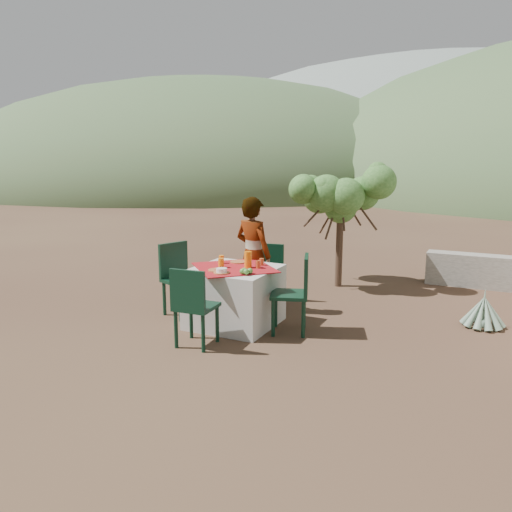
{
  "coord_description": "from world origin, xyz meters",
  "views": [
    {
      "loc": [
        3.3,
        -5.54,
        2.13
      ],
      "look_at": [
        0.47,
        0.34,
        0.85
      ],
      "focal_mm": 35.0,
      "sensor_mm": 36.0,
      "label": 1
    }
  ],
  "objects_px": {
    "agave": "(483,312)",
    "juice_pitcher": "(248,260)",
    "chair_near": "(193,304)",
    "chair_right": "(296,290)",
    "chair_left": "(179,275)",
    "chair_far": "(268,271)",
    "person": "(253,255)",
    "table": "(235,296)",
    "shrub_tree": "(345,202)"
  },
  "relations": [
    {
      "from": "agave",
      "to": "juice_pitcher",
      "type": "distance_m",
      "value": 3.09
    },
    {
      "from": "chair_near",
      "to": "chair_right",
      "type": "height_order",
      "value": "chair_right"
    },
    {
      "from": "chair_near",
      "to": "chair_left",
      "type": "bearing_deg",
      "value": -52.43
    },
    {
      "from": "agave",
      "to": "chair_right",
      "type": "bearing_deg",
      "value": -149.38
    },
    {
      "from": "chair_far",
      "to": "juice_pitcher",
      "type": "xyz_separation_m",
      "value": [
        0.2,
        -1.07,
        0.38
      ]
    },
    {
      "from": "person",
      "to": "juice_pitcher",
      "type": "relative_size",
      "value": 7.79
    },
    {
      "from": "table",
      "to": "chair_right",
      "type": "xyz_separation_m",
      "value": [
        0.82,
        0.06,
        0.16
      ]
    },
    {
      "from": "table",
      "to": "agave",
      "type": "relative_size",
      "value": 2.25
    },
    {
      "from": "chair_near",
      "to": "chair_left",
      "type": "relative_size",
      "value": 0.94
    },
    {
      "from": "chair_right",
      "to": "juice_pitcher",
      "type": "distance_m",
      "value": 0.73
    },
    {
      "from": "chair_far",
      "to": "shrub_tree",
      "type": "relative_size",
      "value": 0.49
    },
    {
      "from": "chair_far",
      "to": "agave",
      "type": "distance_m",
      "value": 2.96
    },
    {
      "from": "chair_right",
      "to": "agave",
      "type": "distance_m",
      "value": 2.45
    },
    {
      "from": "chair_right",
      "to": "chair_left",
      "type": "bearing_deg",
      "value": -109.07
    },
    {
      "from": "agave",
      "to": "shrub_tree",
      "type": "bearing_deg",
      "value": 150.21
    },
    {
      "from": "table",
      "to": "shrub_tree",
      "type": "height_order",
      "value": "shrub_tree"
    },
    {
      "from": "chair_far",
      "to": "chair_left",
      "type": "xyz_separation_m",
      "value": [
        -0.87,
        -1.06,
        0.07
      ]
    },
    {
      "from": "shrub_tree",
      "to": "table",
      "type": "bearing_deg",
      "value": -105.26
    },
    {
      "from": "person",
      "to": "juice_pitcher",
      "type": "bearing_deg",
      "value": 125.62
    },
    {
      "from": "agave",
      "to": "juice_pitcher",
      "type": "height_order",
      "value": "juice_pitcher"
    },
    {
      "from": "person",
      "to": "agave",
      "type": "distance_m",
      "value": 3.1
    },
    {
      "from": "chair_near",
      "to": "shrub_tree",
      "type": "relative_size",
      "value": 0.52
    },
    {
      "from": "chair_right",
      "to": "chair_near",
      "type": "bearing_deg",
      "value": -60.56
    },
    {
      "from": "chair_right",
      "to": "juice_pitcher",
      "type": "relative_size",
      "value": 4.68
    },
    {
      "from": "table",
      "to": "chair_left",
      "type": "height_order",
      "value": "chair_left"
    },
    {
      "from": "chair_far",
      "to": "juice_pitcher",
      "type": "relative_size",
      "value": 4.21
    },
    {
      "from": "juice_pitcher",
      "to": "table",
      "type": "bearing_deg",
      "value": -162.4
    },
    {
      "from": "chair_left",
      "to": "chair_right",
      "type": "distance_m",
      "value": 1.73
    },
    {
      "from": "agave",
      "to": "juice_pitcher",
      "type": "xyz_separation_m",
      "value": [
        -2.75,
        -1.24,
        0.67
      ]
    },
    {
      "from": "table",
      "to": "chair_near",
      "type": "relative_size",
      "value": 1.4
    },
    {
      "from": "shrub_tree",
      "to": "juice_pitcher",
      "type": "relative_size",
      "value": 8.66
    },
    {
      "from": "chair_far",
      "to": "chair_left",
      "type": "distance_m",
      "value": 1.37
    },
    {
      "from": "shrub_tree",
      "to": "chair_left",
      "type": "bearing_deg",
      "value": -122.66
    },
    {
      "from": "chair_right",
      "to": "agave",
      "type": "height_order",
      "value": "chair_right"
    },
    {
      "from": "chair_near",
      "to": "agave",
      "type": "height_order",
      "value": "chair_near"
    },
    {
      "from": "person",
      "to": "chair_near",
      "type": "bearing_deg",
      "value": 105.66
    },
    {
      "from": "table",
      "to": "chair_left",
      "type": "distance_m",
      "value": 0.92
    },
    {
      "from": "chair_near",
      "to": "person",
      "type": "distance_m",
      "value": 1.59
    },
    {
      "from": "chair_left",
      "to": "juice_pitcher",
      "type": "relative_size",
      "value": 4.78
    },
    {
      "from": "chair_left",
      "to": "juice_pitcher",
      "type": "bearing_deg",
      "value": -70.8
    },
    {
      "from": "table",
      "to": "agave",
      "type": "distance_m",
      "value": 3.2
    },
    {
      "from": "chair_near",
      "to": "chair_left",
      "type": "distance_m",
      "value": 1.3
    },
    {
      "from": "chair_far",
      "to": "table",
      "type": "bearing_deg",
      "value": -95.49
    },
    {
      "from": "chair_far",
      "to": "juice_pitcher",
      "type": "distance_m",
      "value": 1.15
    },
    {
      "from": "person",
      "to": "chair_far",
      "type": "bearing_deg",
      "value": -76.98
    },
    {
      "from": "chair_left",
      "to": "chair_right",
      "type": "height_order",
      "value": "chair_left"
    },
    {
      "from": "chair_right",
      "to": "juice_pitcher",
      "type": "height_order",
      "value": "chair_right"
    },
    {
      "from": "table",
      "to": "person",
      "type": "height_order",
      "value": "person"
    },
    {
      "from": "table",
      "to": "chair_right",
      "type": "height_order",
      "value": "chair_right"
    },
    {
      "from": "chair_right",
      "to": "shrub_tree",
      "type": "relative_size",
      "value": 0.54
    }
  ]
}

